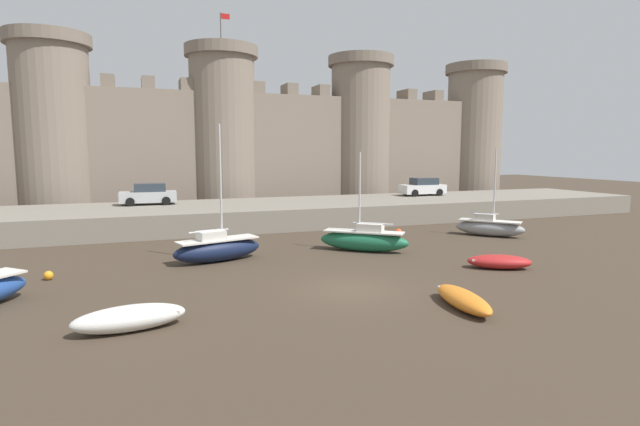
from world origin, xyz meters
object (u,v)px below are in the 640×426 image
sailboat_midflat_right (489,227)px  mooring_buoy_near_channel (398,233)px  mooring_buoy_near_shore (48,275)px  car_quay_centre_east (149,194)px  car_quay_centre_west (423,187)px  mooring_buoy_off_centre (377,234)px  sailboat_midflat_left (218,248)px  rowboat_foreground_centre (463,299)px  rowboat_foreground_left (130,318)px  rowboat_near_channel_right (499,261)px  sailboat_foreground_right (364,240)px

sailboat_midflat_right → mooring_buoy_near_channel: sailboat_midflat_right is taller
mooring_buoy_near_shore → car_quay_centre_east: (4.64, 15.84, 2.14)m
sailboat_midflat_right → car_quay_centre_west: 13.21m
mooring_buoy_off_centre → sailboat_midflat_left: bearing=-161.7°
sailboat_midflat_right → car_quay_centre_east: 24.82m
rowboat_foreground_centre → mooring_buoy_off_centre: 14.85m
rowboat_foreground_left → rowboat_foreground_centre: size_ratio=0.99×
car_quay_centre_west → mooring_buoy_off_centre: bearing=-133.3°
rowboat_foreground_centre → mooring_buoy_near_shore: 17.42m
rowboat_foreground_left → car_quay_centre_east: 23.82m
mooring_buoy_near_shore → car_quay_centre_east: 16.64m
sailboat_midflat_right → mooring_buoy_near_channel: 6.05m
sailboat_midflat_right → rowboat_foreground_centre: (-11.08, -12.28, -0.29)m
rowboat_near_channel_right → car_quay_centre_west: (8.60, 20.60, 1.99)m
sailboat_foreground_right → mooring_buoy_off_centre: (2.73, 3.80, -0.45)m
car_quay_centre_west → mooring_buoy_near_shore: bearing=-151.5°
rowboat_foreground_left → sailboat_foreground_right: size_ratio=0.64×
rowboat_near_channel_right → mooring_buoy_near_channel: (0.02, 9.77, -0.10)m
rowboat_near_channel_right → sailboat_foreground_right: (-4.25, 6.08, 0.31)m
mooring_buoy_off_centre → car_quay_centre_east: size_ratio=0.10×
rowboat_near_channel_right → car_quay_centre_west: bearing=67.4°
car_quay_centre_west → mooring_buoy_near_channel: bearing=-128.4°
mooring_buoy_near_shore → mooring_buoy_off_centre: (18.37, 4.74, 0.02)m
car_quay_centre_east → rowboat_foreground_centre: bearing=-68.7°
mooring_buoy_near_channel → car_quay_centre_east: (-15.26, 11.20, 2.09)m
sailboat_midflat_left → mooring_buoy_near_shore: bearing=-171.2°
mooring_buoy_near_channel → rowboat_near_channel_right: bearing=-90.1°
sailboat_midflat_right → mooring_buoy_off_centre: 7.55m
sailboat_foreground_right → rowboat_foreground_centre: bearing=-95.9°
mooring_buoy_near_channel → rowboat_foreground_centre: bearing=-110.6°
sailboat_midflat_left → mooring_buoy_near_channel: size_ratio=13.58×
sailboat_midflat_left → mooring_buoy_near_shore: (-7.51, -1.16, -0.48)m
sailboat_midflat_right → mooring_buoy_near_shore: size_ratio=14.51×
rowboat_near_channel_right → rowboat_foreground_left: rowboat_foreground_left is taller
sailboat_midflat_left → mooring_buoy_near_channel: bearing=15.6°
rowboat_near_channel_right → car_quay_centre_east: car_quay_centre_east is taller
rowboat_near_channel_right → car_quay_centre_east: (-15.24, 20.98, 1.99)m
sailboat_foreground_right → car_quay_centre_east: bearing=126.4°
car_quay_centre_east → mooring_buoy_near_shore: bearing=-106.3°
mooring_buoy_near_channel → mooring_buoy_near_shore: (-19.90, -4.63, -0.06)m
rowboat_foreground_left → mooring_buoy_near_shore: rowboat_foreground_left is taller
rowboat_foreground_centre → mooring_buoy_off_centre: (3.83, 14.34, -0.11)m
mooring_buoy_near_shore → sailboat_foreground_right: bearing=3.4°
rowboat_foreground_left → mooring_buoy_near_channel: (16.52, 12.51, -0.16)m
rowboat_foreground_left → mooring_buoy_near_channel: rowboat_foreground_left is taller
mooring_buoy_near_shore → sailboat_midflat_left: bearing=8.8°
rowboat_foreground_centre → sailboat_foreground_right: sailboat_foreground_right is taller
mooring_buoy_near_shore → mooring_buoy_off_centre: size_ratio=0.92×
rowboat_near_channel_right → mooring_buoy_near_shore: size_ratio=8.02×
mooring_buoy_off_centre → car_quay_centre_west: bearing=46.7°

